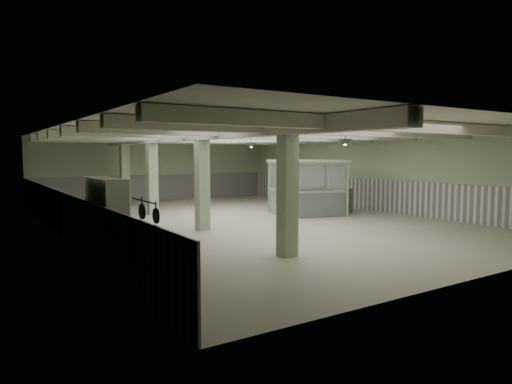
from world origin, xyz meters
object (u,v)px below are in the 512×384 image
guard_booth (307,177)px  filing_cabinet (346,201)px  prep_counter (122,249)px  walkin_cooler (107,222)px

guard_booth → filing_cabinet: guard_booth is taller
filing_cabinet → guard_booth: bearing=138.8°
prep_counter → filing_cabinet: size_ratio=4.19×
filing_cabinet → prep_counter: bearing=178.6°
walkin_cooler → filing_cabinet: bearing=17.5°
guard_booth → filing_cabinet: 2.21m
prep_counter → guard_booth: bearing=28.0°
guard_booth → walkin_cooler: bearing=-138.8°
guard_booth → prep_counter: bearing=-134.1°
prep_counter → walkin_cooler: 1.10m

